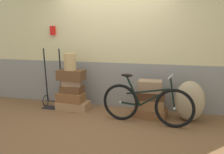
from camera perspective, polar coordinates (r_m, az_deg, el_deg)
ground at (r=4.67m, az=-2.19°, el=-9.96°), size 8.43×5.20×0.06m
station_building at (r=5.19m, az=0.77°, el=10.09°), size 6.43×0.74×3.13m
suitcase_0 at (r=5.18m, az=-9.23°, el=-6.69°), size 0.67×0.39×0.17m
suitcase_1 at (r=5.12m, az=-9.84°, el=-4.81°), size 0.58×0.33×0.19m
suitcase_2 at (r=5.10m, az=-9.54°, el=-2.90°), size 0.47×0.31×0.15m
suitcase_3 at (r=5.06m, az=-9.51°, el=-1.40°), size 0.42×0.27×0.13m
suitcase_4 at (r=5.05m, az=-9.72°, el=0.50°), size 0.55×0.35×0.21m
suitcase_5 at (r=4.75m, az=8.94°, el=-8.33°), size 0.66×0.49×0.16m
suitcase_6 at (r=4.68m, az=8.99°, el=-6.33°), size 0.56×0.40×0.19m
suitcase_7 at (r=4.65m, az=9.20°, el=-4.27°), size 0.56×0.43×0.15m
suitcase_8 at (r=4.56m, az=9.07°, el=-2.18°), size 0.46×0.35×0.22m
wicker_basket at (r=4.99m, az=-10.02°, el=3.61°), size 0.25×0.25×0.35m
luggage_trolley at (r=5.37m, az=-13.84°, el=-3.75°), size 0.44×0.34×1.28m
burlap_sack at (r=4.61m, az=18.06°, el=-5.47°), size 0.53×0.45×0.75m
bicycle at (r=4.29m, az=8.13°, el=-6.38°), size 1.65×0.46×0.90m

